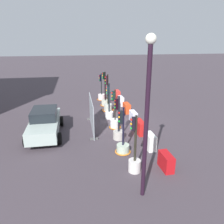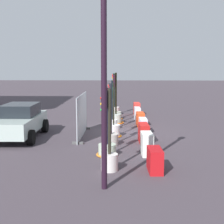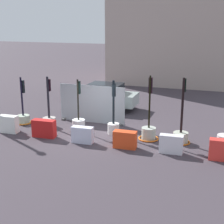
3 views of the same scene
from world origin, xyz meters
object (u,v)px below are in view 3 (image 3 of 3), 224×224
(construction_barrier_2, at_px, (44,128))
(construction_barrier_1, at_px, (8,124))
(car_silver_hatchback, at_px, (103,96))
(construction_barrier_4, at_px, (125,140))
(construction_barrier_3, at_px, (82,135))
(traffic_light_2, at_px, (49,118))
(construction_barrier_5, at_px, (171,144))
(traffic_light_4, at_px, (113,123))
(traffic_light_5, at_px, (149,130))
(construction_barrier_6, at_px, (222,150))
(traffic_light_3, at_px, (79,123))
(traffic_light_6, at_px, (181,133))
(traffic_light_1, at_px, (23,116))

(construction_barrier_2, bearing_deg, construction_barrier_1, 179.71)
(car_silver_hatchback, bearing_deg, construction_barrier_4, -61.15)
(car_silver_hatchback, bearing_deg, construction_barrier_3, -78.02)
(traffic_light_2, relative_size, construction_barrier_5, 2.66)
(traffic_light_4, distance_m, car_silver_hatchback, 5.02)
(construction_barrier_4, bearing_deg, car_silver_hatchback, 118.85)
(traffic_light_5, relative_size, construction_barrier_6, 2.88)
(construction_barrier_6, bearing_deg, construction_barrier_1, 179.58)
(traffic_light_4, xyz_separation_m, construction_barrier_3, (-0.95, -1.68, -0.18))
(construction_barrier_5, distance_m, construction_barrier_6, 2.10)
(construction_barrier_4, bearing_deg, construction_barrier_2, 178.87)
(traffic_light_2, relative_size, traffic_light_3, 1.01)
(traffic_light_6, bearing_deg, traffic_light_4, 177.47)
(traffic_light_1, bearing_deg, traffic_light_2, -3.00)
(traffic_light_3, distance_m, car_silver_hatchback, 4.64)
(traffic_light_1, height_order, construction_barrier_1, traffic_light_1)
(construction_barrier_1, height_order, construction_barrier_6, construction_barrier_1)
(traffic_light_3, height_order, construction_barrier_6, traffic_light_3)
(construction_barrier_4, bearing_deg, traffic_light_4, 124.05)
(construction_barrier_6, distance_m, car_silver_hatchback, 9.70)
(construction_barrier_2, bearing_deg, construction_barrier_6, -0.45)
(traffic_light_4, relative_size, construction_barrier_1, 2.73)
(traffic_light_5, height_order, construction_barrier_4, traffic_light_5)
(traffic_light_1, bearing_deg, construction_barrier_6, -8.98)
(traffic_light_1, distance_m, construction_barrier_5, 8.63)
(construction_barrier_2, xyz_separation_m, construction_barrier_6, (8.33, -0.07, 0.01))
(construction_barrier_6, bearing_deg, traffic_light_1, 171.02)
(traffic_light_3, height_order, traffic_light_5, traffic_light_5)
(traffic_light_1, xyz_separation_m, construction_barrier_6, (10.57, -1.67, 0.03))
(traffic_light_4, bearing_deg, construction_barrier_6, -17.18)
(traffic_light_3, distance_m, construction_barrier_5, 5.23)
(traffic_light_3, distance_m, construction_barrier_2, 1.87)
(car_silver_hatchback, bearing_deg, construction_barrier_1, -115.45)
(traffic_light_6, distance_m, construction_barrier_3, 4.60)
(traffic_light_5, distance_m, construction_barrier_5, 1.92)
(construction_barrier_5, height_order, construction_barrier_6, construction_barrier_6)
(traffic_light_1, relative_size, construction_barrier_3, 2.54)
(traffic_light_3, relative_size, traffic_light_4, 0.99)
(construction_barrier_6, bearing_deg, construction_barrier_5, 178.49)
(construction_barrier_6, bearing_deg, construction_barrier_2, 179.55)
(construction_barrier_5, bearing_deg, traffic_light_6, 81.63)
(construction_barrier_3, xyz_separation_m, car_silver_hatchback, (-1.31, 6.15, 0.45))
(traffic_light_3, bearing_deg, traffic_light_2, 177.29)
(construction_barrier_2, relative_size, construction_barrier_4, 1.11)
(traffic_light_6, bearing_deg, construction_barrier_6, -38.06)
(construction_barrier_4, distance_m, construction_barrier_5, 2.06)
(traffic_light_3, bearing_deg, construction_barrier_6, -11.88)
(car_silver_hatchback, bearing_deg, traffic_light_6, -39.34)
(traffic_light_4, xyz_separation_m, traffic_light_6, (3.38, -0.15, -0.08))
(car_silver_hatchback, bearing_deg, construction_barrier_5, -48.08)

